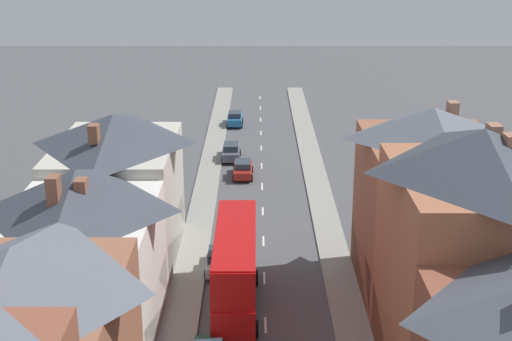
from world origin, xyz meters
The scene contains 9 objects.
pavement_left centered at (-5.10, 38.00, 0.07)m, with size 2.20×104.00×0.14m, color gray.
pavement_right centered at (5.10, 38.00, 0.07)m, with size 2.20×104.00×0.14m, color gray.
centre_line_dashes centered at (0.00, 36.00, 0.01)m, with size 0.14×97.80×0.01m.
double_decker_bus_lead centered at (-1.81, 25.77, 2.82)m, with size 2.74×10.80×5.30m.
car_near_blue centered at (-3.10, 69.30, 0.85)m, with size 1.90×3.99×1.70m.
car_near_silver centered at (-3.10, 31.08, 0.81)m, with size 1.90×3.84×1.60m.
car_parked_left_b centered at (-1.80, 38.68, 0.83)m, with size 1.90×4.36×1.65m.
car_mid_white centered at (-3.10, 56.10, 0.86)m, with size 1.90×4.32×1.71m.
car_far_grey centered at (-1.80, 50.67, 0.81)m, with size 1.90×4.14×1.62m.
Camera 1 is at (-0.56, -13.21, 22.45)m, focal length 50.00 mm.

